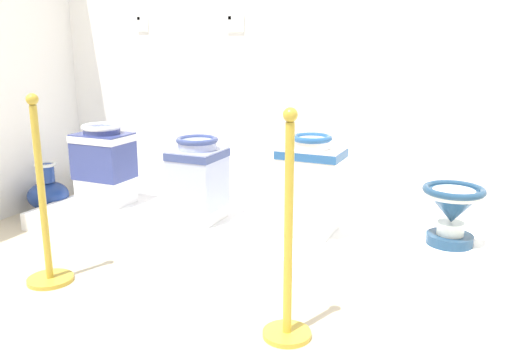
{
  "coord_description": "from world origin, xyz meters",
  "views": [
    {
      "loc": [
        3.36,
        -1.15,
        1.32
      ],
      "look_at": [
        1.95,
        1.96,
        0.46
      ],
      "focal_mm": 37.8,
      "sensor_mm": 36.0,
      "label": 1
    }
  ],
  "objects_px": {
    "plinth_block_rightmost": "(106,191)",
    "antique_toilet_rightmost": "(103,150)",
    "antique_toilet_central_ornate": "(311,170)",
    "info_placard_second": "(235,23)",
    "plinth_block_central_ornate": "(310,218)",
    "plinth_block_tall_cobalt": "(449,247)",
    "stanchion_post_near_right": "(288,265)",
    "antique_toilet_squat_floral": "(198,171)",
    "stanchion_post_near_left": "(45,227)",
    "plinth_block_squat_floral": "(199,213)",
    "antique_toilet_tall_cobalt": "(452,207)",
    "decorative_vase_corner": "(48,193)",
    "info_placard_first": "(142,23)"
  },
  "relations": [
    {
      "from": "antique_toilet_central_ornate",
      "to": "stanchion_post_near_left",
      "type": "xyz_separation_m",
      "value": [
        -1.18,
        -1.04,
        -0.21
      ]
    },
    {
      "from": "info_placard_second",
      "to": "stanchion_post_near_right",
      "type": "xyz_separation_m",
      "value": [
        1.02,
        -1.54,
        -1.09
      ]
    },
    {
      "from": "antique_toilet_central_ornate",
      "to": "info_placard_second",
      "type": "relative_size",
      "value": 3.17
    },
    {
      "from": "antique_toilet_central_ornate",
      "to": "stanchion_post_near_left",
      "type": "relative_size",
      "value": 0.42
    },
    {
      "from": "info_placard_second",
      "to": "stanchion_post_near_right",
      "type": "height_order",
      "value": "info_placard_second"
    },
    {
      "from": "info_placard_first",
      "to": "stanchion_post_near_right",
      "type": "xyz_separation_m",
      "value": [
        1.84,
        -1.54,
        -1.1
      ]
    },
    {
      "from": "antique_toilet_central_ornate",
      "to": "decorative_vase_corner",
      "type": "xyz_separation_m",
      "value": [
        -2.13,
        -0.09,
        -0.38
      ]
    },
    {
      "from": "plinth_block_tall_cobalt",
      "to": "antique_toilet_tall_cobalt",
      "type": "relative_size",
      "value": 1.13
    },
    {
      "from": "plinth_block_rightmost",
      "to": "stanchion_post_near_right",
      "type": "bearing_deg",
      "value": -28.4
    },
    {
      "from": "plinth_block_central_ornate",
      "to": "stanchion_post_near_right",
      "type": "xyz_separation_m",
      "value": [
        0.25,
        -1.03,
        0.13
      ]
    },
    {
      "from": "antique_toilet_central_ornate",
      "to": "info_placard_second",
      "type": "xyz_separation_m",
      "value": [
        -0.78,
        0.51,
        0.91
      ]
    },
    {
      "from": "decorative_vase_corner",
      "to": "stanchion_post_near_right",
      "type": "xyz_separation_m",
      "value": [
        2.37,
        -0.94,
        0.19
      ]
    },
    {
      "from": "plinth_block_rightmost",
      "to": "stanchion_post_near_right",
      "type": "height_order",
      "value": "stanchion_post_near_right"
    },
    {
      "from": "antique_toilet_central_ornate",
      "to": "stanchion_post_near_right",
      "type": "bearing_deg",
      "value": -76.5
    },
    {
      "from": "plinth_block_rightmost",
      "to": "antique_toilet_rightmost",
      "type": "distance_m",
      "value": 0.31
    },
    {
      "from": "plinth_block_squat_floral",
      "to": "antique_toilet_squat_floral",
      "type": "relative_size",
      "value": 0.61
    },
    {
      "from": "plinth_block_central_ornate",
      "to": "antique_toilet_tall_cobalt",
      "type": "relative_size",
      "value": 0.89
    },
    {
      "from": "plinth_block_rightmost",
      "to": "plinth_block_squat_floral",
      "type": "relative_size",
      "value": 1.22
    },
    {
      "from": "antique_toilet_squat_floral",
      "to": "stanchion_post_near_left",
      "type": "distance_m",
      "value": 1.06
    },
    {
      "from": "antique_toilet_squat_floral",
      "to": "decorative_vase_corner",
      "type": "relative_size",
      "value": 1.2
    },
    {
      "from": "plinth_block_tall_cobalt",
      "to": "stanchion_post_near_left",
      "type": "distance_m",
      "value": 2.3
    },
    {
      "from": "antique_toilet_rightmost",
      "to": "stanchion_post_near_left",
      "type": "height_order",
      "value": "stanchion_post_near_left"
    },
    {
      "from": "plinth_block_squat_floral",
      "to": "antique_toilet_squat_floral",
      "type": "distance_m",
      "value": 0.29
    },
    {
      "from": "info_placard_first",
      "to": "stanchion_post_near_left",
      "type": "distance_m",
      "value": 1.96
    },
    {
      "from": "antique_toilet_rightmost",
      "to": "plinth_block_squat_floral",
      "type": "relative_size",
      "value": 1.37
    },
    {
      "from": "plinth_block_rightmost",
      "to": "info_placard_second",
      "type": "xyz_separation_m",
      "value": [
        0.83,
        0.54,
        1.22
      ]
    },
    {
      "from": "antique_toilet_rightmost",
      "to": "plinth_block_tall_cobalt",
      "type": "xyz_separation_m",
      "value": [
        2.45,
        0.08,
        -0.39
      ]
    },
    {
      "from": "plinth_block_squat_floral",
      "to": "plinth_block_central_ornate",
      "type": "bearing_deg",
      "value": 5.36
    },
    {
      "from": "antique_toilet_central_ornate",
      "to": "antique_toilet_tall_cobalt",
      "type": "xyz_separation_m",
      "value": [
        0.84,
        0.05,
        -0.15
      ]
    },
    {
      "from": "antique_toilet_tall_cobalt",
      "to": "decorative_vase_corner",
      "type": "xyz_separation_m",
      "value": [
        -2.97,
        -0.14,
        -0.23
      ]
    },
    {
      "from": "antique_toilet_rightmost",
      "to": "plinth_block_squat_floral",
      "type": "distance_m",
      "value": 0.91
    },
    {
      "from": "antique_toilet_tall_cobalt",
      "to": "info_placard_first",
      "type": "relative_size",
      "value": 2.85
    },
    {
      "from": "plinth_block_rightmost",
      "to": "antique_toilet_tall_cobalt",
      "type": "distance_m",
      "value": 2.45
    },
    {
      "from": "antique_toilet_rightmost",
      "to": "antique_toilet_squat_floral",
      "type": "bearing_deg",
      "value": -3.01
    },
    {
      "from": "antique_toilet_tall_cobalt",
      "to": "stanchion_post_near_left",
      "type": "distance_m",
      "value": 2.29
    },
    {
      "from": "plinth_block_squat_floral",
      "to": "antique_toilet_central_ornate",
      "type": "xyz_separation_m",
      "value": [
        0.77,
        0.07,
        0.36
      ]
    },
    {
      "from": "decorative_vase_corner",
      "to": "antique_toilet_squat_floral",
      "type": "bearing_deg",
      "value": 0.94
    },
    {
      "from": "plinth_block_rightmost",
      "to": "plinth_block_tall_cobalt",
      "type": "relative_size",
      "value": 0.92
    },
    {
      "from": "antique_toilet_rightmost",
      "to": "plinth_block_central_ornate",
      "type": "distance_m",
      "value": 1.63
    },
    {
      "from": "antique_toilet_squat_floral",
      "to": "info_placard_first",
      "type": "relative_size",
      "value": 3.93
    },
    {
      "from": "plinth_block_squat_floral",
      "to": "info_placard_first",
      "type": "bearing_deg",
      "value": 144.45
    },
    {
      "from": "plinth_block_rightmost",
      "to": "info_placard_first",
      "type": "height_order",
      "value": "info_placard_first"
    },
    {
      "from": "plinth_block_central_ornate",
      "to": "antique_toilet_tall_cobalt",
      "type": "distance_m",
      "value": 0.86
    },
    {
      "from": "decorative_vase_corner",
      "to": "stanchion_post_near_left",
      "type": "xyz_separation_m",
      "value": [
        0.95,
        -0.95,
        0.16
      ]
    },
    {
      "from": "plinth_block_tall_cobalt",
      "to": "stanchion_post_near_left",
      "type": "relative_size",
      "value": 0.37
    },
    {
      "from": "antique_toilet_squat_floral",
      "to": "antique_toilet_tall_cobalt",
      "type": "height_order",
      "value": "antique_toilet_squat_floral"
    },
    {
      "from": "plinth_block_squat_floral",
      "to": "plinth_block_central_ornate",
      "type": "height_order",
      "value": "plinth_block_central_ornate"
    },
    {
      "from": "decorative_vase_corner",
      "to": "antique_toilet_tall_cobalt",
      "type": "bearing_deg",
      "value": 2.75
    },
    {
      "from": "decorative_vase_corner",
      "to": "info_placard_second",
      "type": "bearing_deg",
      "value": 24.18
    },
    {
      "from": "plinth_block_central_ornate",
      "to": "plinth_block_squat_floral",
      "type": "bearing_deg",
      "value": -174.64
    }
  ]
}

